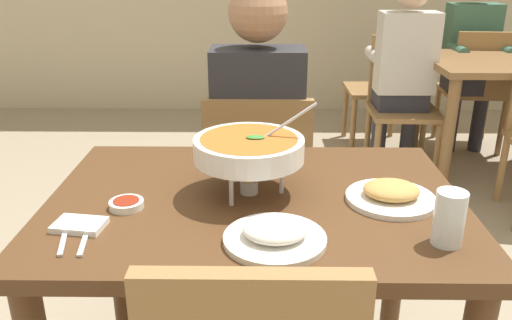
% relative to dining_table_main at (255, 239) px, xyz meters
% --- Properties ---
extents(dining_table_main, '(1.13, 0.80, 0.78)m').
position_rel_dining_table_main_xyz_m(dining_table_main, '(0.00, 0.00, 0.00)').
color(dining_table_main, '#51331C').
rests_on(dining_table_main, ground_plane).
extents(chair_diner_main, '(0.44, 0.44, 0.90)m').
position_rel_dining_table_main_xyz_m(chair_diner_main, '(-0.00, 0.69, -0.14)').
color(chair_diner_main, olive).
rests_on(chair_diner_main, ground_plane).
extents(diner_main, '(0.40, 0.45, 1.31)m').
position_rel_dining_table_main_xyz_m(diner_main, '(0.00, 0.72, 0.10)').
color(diner_main, '#2D2D38').
rests_on(diner_main, ground_plane).
extents(curry_bowl, '(0.33, 0.30, 0.26)m').
position_rel_dining_table_main_xyz_m(curry_bowl, '(-0.02, 0.03, 0.26)').
color(curry_bowl, silver).
rests_on(curry_bowl, dining_table_main).
extents(rice_plate, '(0.24, 0.24, 0.06)m').
position_rel_dining_table_main_xyz_m(rice_plate, '(0.05, -0.24, 0.15)').
color(rice_plate, white).
rests_on(rice_plate, dining_table_main).
extents(appetizer_plate, '(0.24, 0.24, 0.06)m').
position_rel_dining_table_main_xyz_m(appetizer_plate, '(0.36, -0.02, 0.15)').
color(appetizer_plate, white).
rests_on(appetizer_plate, dining_table_main).
extents(sauce_dish, '(0.09, 0.09, 0.02)m').
position_rel_dining_table_main_xyz_m(sauce_dish, '(-0.34, -0.07, 0.14)').
color(sauce_dish, white).
rests_on(sauce_dish, dining_table_main).
extents(napkin_folded, '(0.13, 0.10, 0.02)m').
position_rel_dining_table_main_xyz_m(napkin_folded, '(-0.42, -0.18, 0.14)').
color(napkin_folded, white).
rests_on(napkin_folded, dining_table_main).
extents(fork_utensil, '(0.05, 0.17, 0.01)m').
position_rel_dining_table_main_xyz_m(fork_utensil, '(-0.44, -0.23, 0.14)').
color(fork_utensil, silver).
rests_on(fork_utensil, dining_table_main).
extents(spoon_utensil, '(0.04, 0.17, 0.01)m').
position_rel_dining_table_main_xyz_m(spoon_utensil, '(-0.39, -0.23, 0.14)').
color(spoon_utensil, silver).
rests_on(spoon_utensil, dining_table_main).
extents(drink_glass, '(0.07, 0.07, 0.13)m').
position_rel_dining_table_main_xyz_m(drink_glass, '(0.44, -0.24, 0.19)').
color(drink_glass, silver).
rests_on(drink_glass, dining_table_main).
extents(dining_table_far, '(1.00, 0.80, 0.78)m').
position_rel_dining_table_main_xyz_m(dining_table_far, '(1.57, 2.02, -0.01)').
color(dining_table_far, brown).
rests_on(dining_table_far, ground_plane).
extents(chair_bg_middle, '(0.46, 0.46, 0.90)m').
position_rel_dining_table_main_xyz_m(chair_bg_middle, '(0.95, 2.11, -0.14)').
color(chair_bg_middle, olive).
rests_on(chair_bg_middle, ground_plane).
extents(chair_bg_right, '(0.47, 0.47, 0.90)m').
position_rel_dining_table_main_xyz_m(chair_bg_right, '(1.59, 2.49, -0.14)').
color(chair_bg_right, olive).
rests_on(chair_bg_right, ground_plane).
extents(chair_bg_corner, '(0.44, 0.44, 0.90)m').
position_rel_dining_table_main_xyz_m(chair_bg_corner, '(0.97, 2.61, -0.14)').
color(chair_bg_corner, olive).
rests_on(chair_bg_corner, ground_plane).
extents(patron_bg_middle, '(0.40, 0.45, 1.31)m').
position_rel_dining_table_main_xyz_m(patron_bg_middle, '(0.92, 2.06, 0.10)').
color(patron_bg_middle, '#2D2D38').
rests_on(patron_bg_middle, ground_plane).
extents(patron_bg_right, '(0.40, 0.45, 1.31)m').
position_rel_dining_table_main_xyz_m(patron_bg_right, '(1.54, 2.56, 0.10)').
color(patron_bg_right, '#2D2D38').
rests_on(patron_bg_right, ground_plane).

